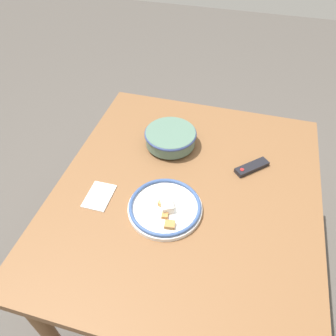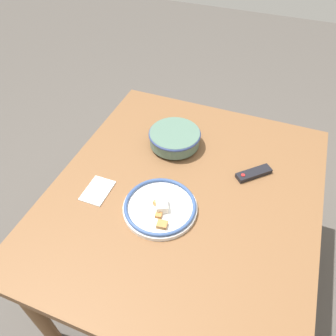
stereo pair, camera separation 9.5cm
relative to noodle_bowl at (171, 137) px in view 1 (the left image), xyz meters
The scene contains 6 objects.
ground_plane 0.82m from the noodle_bowl, 28.63° to the left, with size 8.00×8.00×0.00m, color #4C4742.
dining_table 0.31m from the noodle_bowl, 28.63° to the left, with size 1.20×1.05×0.72m.
noodle_bowl is the anchor object (origin of this frame).
food_plate 0.37m from the noodle_bowl, 11.92° to the left, with size 0.28×0.28×0.05m.
tv_remote 0.38m from the noodle_bowl, 81.46° to the left, with size 0.14×0.14×0.02m.
folded_napkin 0.42m from the noodle_bowl, 27.36° to the right, with size 0.14×0.10×0.01m.
Camera 1 is at (0.84, 0.15, 1.72)m, focal length 35.00 mm.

